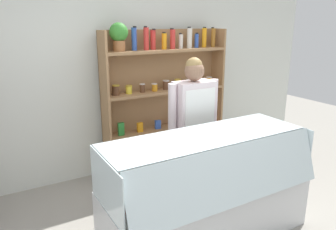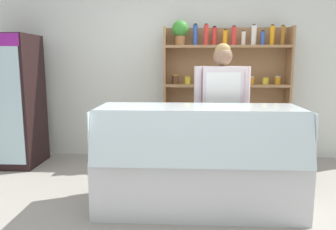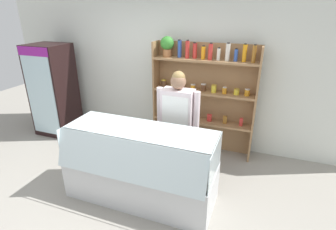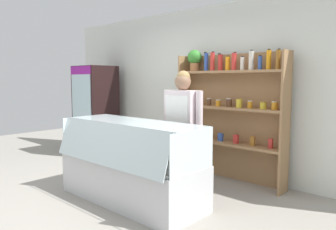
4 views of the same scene
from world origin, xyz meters
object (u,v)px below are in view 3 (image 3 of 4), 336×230
Objects in this scene: shelving_unit at (201,90)px; shop_clerk at (178,117)px; deli_display_case at (141,177)px; drinks_fridge at (54,90)px.

shop_clerk is at bearing -96.75° from shelving_unit.
shop_clerk is (0.29, 0.66, 0.65)m from deli_display_case.
shelving_unit is 1.01× the size of deli_display_case.
shelving_unit reaches higher than deli_display_case.
drinks_fridge is 0.91× the size of deli_display_case.
drinks_fridge is at bearing 167.88° from shop_clerk.
shelving_unit reaches higher than shop_clerk.
shelving_unit is (2.92, 0.33, 0.22)m from drinks_fridge.
deli_display_case is 1.20× the size of shop_clerk.
shop_clerk reaches higher than deli_display_case.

